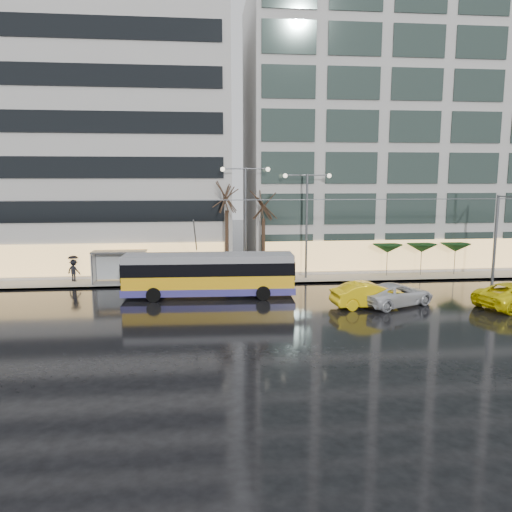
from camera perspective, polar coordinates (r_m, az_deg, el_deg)
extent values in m
plane|color=black|center=(30.33, -3.25, -7.05)|extent=(140.00, 140.00, 0.00)
cube|color=gray|center=(44.04, -1.53, -1.88)|extent=(80.00, 10.00, 0.15)
cube|color=slate|center=(39.21, -0.96, -3.24)|extent=(80.00, 0.10, 0.15)
cube|color=#B3B0AB|center=(50.39, -23.38, 11.42)|extent=(34.00, 14.00, 22.00)
cube|color=#B3B0AB|center=(52.42, 17.35, 13.26)|extent=(32.00, 14.00, 25.00)
cube|color=yellow|center=(35.39, -5.38, -3.03)|extent=(11.89, 2.89, 1.48)
cube|color=#3C3789|center=(35.50, -5.37, -3.81)|extent=(11.93, 2.93, 0.49)
cube|color=black|center=(35.18, -5.41, -1.30)|extent=(11.91, 2.91, 0.89)
cube|color=gray|center=(35.07, -5.42, -0.20)|extent=(11.89, 2.89, 0.49)
cube|color=black|center=(35.54, 4.21, -1.42)|extent=(0.14, 2.26, 1.28)
cube|color=black|center=(35.87, -14.93, -1.61)|extent=(0.14, 2.26, 1.28)
cylinder|color=black|center=(36.80, 0.52, -3.39)|extent=(1.00, 0.38, 0.98)
cylinder|color=black|center=(34.41, 0.84, -4.26)|extent=(1.00, 0.38, 0.98)
cylinder|color=black|center=(36.99, -11.13, -3.49)|extent=(1.00, 0.38, 0.98)
cylinder|color=black|center=(34.62, -11.64, -4.37)|extent=(1.00, 0.38, 0.98)
cylinder|color=#595B60|center=(35.84, -6.99, 2.28)|extent=(0.19, 3.66, 2.59)
cylinder|color=#595B60|center=(36.32, -6.95, 2.37)|extent=(0.19, 3.66, 2.59)
cylinder|color=#595B60|center=(44.54, 25.68, 1.81)|extent=(0.24, 0.24, 7.00)
cylinder|color=#595B60|center=(34.99, -2.16, 6.40)|extent=(42.00, 0.04, 0.04)
cylinder|color=#595B60|center=(35.49, -2.21, 6.43)|extent=(42.00, 0.04, 0.04)
cube|color=#595B60|center=(40.59, -15.36, 0.48)|extent=(4.20, 1.60, 0.12)
cube|color=silver|center=(41.47, -15.14, -1.08)|extent=(4.00, 0.05, 2.20)
cube|color=white|center=(41.18, -18.11, -1.29)|extent=(0.10, 1.40, 2.20)
cylinder|color=#595B60|center=(40.49, -18.24, -1.46)|extent=(0.10, 0.10, 2.40)
cylinder|color=#595B60|center=(41.84, -17.84, -1.12)|extent=(0.10, 0.10, 2.40)
cylinder|color=#595B60|center=(39.83, -12.61, -1.39)|extent=(0.10, 0.10, 2.40)
cylinder|color=#595B60|center=(41.20, -12.39, -1.05)|extent=(0.10, 0.10, 2.40)
cylinder|color=#595B60|center=(40.24, -1.20, 3.67)|extent=(0.18, 0.18, 9.00)
cylinder|color=#595B60|center=(40.01, -2.52, 9.94)|extent=(1.80, 0.10, 0.10)
cylinder|color=#595B60|center=(40.16, 0.08, 9.95)|extent=(1.80, 0.10, 0.10)
sphere|color=#FFF2CC|center=(39.96, -3.83, 9.86)|extent=(0.36, 0.36, 0.36)
sphere|color=#FFF2CC|center=(40.26, 1.37, 9.87)|extent=(0.36, 0.36, 0.36)
cylinder|color=#595B60|center=(40.98, 5.80, 3.37)|extent=(0.18, 0.18, 8.50)
cylinder|color=#595B60|center=(40.61, 4.63, 9.20)|extent=(1.80, 0.10, 0.10)
cylinder|color=#595B60|center=(40.98, 7.14, 9.16)|extent=(1.80, 0.10, 0.10)
sphere|color=#FFF2CC|center=(40.46, 3.36, 9.14)|extent=(0.36, 0.36, 0.36)
sphere|color=#FFF2CC|center=(41.19, 8.37, 9.06)|extent=(0.36, 0.36, 0.36)
cylinder|color=black|center=(40.53, -3.33, 1.28)|extent=(0.28, 0.28, 5.60)
cylinder|color=black|center=(41.02, 0.85, 0.89)|extent=(0.28, 0.28, 4.90)
cylinder|color=#595B60|center=(43.54, 14.73, -0.73)|extent=(0.06, 0.06, 2.20)
cone|color=black|center=(43.36, 14.80, 0.83)|extent=(2.50, 2.50, 0.70)
cylinder|color=#595B60|center=(44.69, 18.34, -0.65)|extent=(0.06, 0.06, 2.20)
cone|color=black|center=(44.51, 18.41, 0.87)|extent=(2.50, 2.50, 0.70)
cylinder|color=#595B60|center=(46.00, 21.74, -0.57)|extent=(0.06, 0.06, 2.20)
cone|color=black|center=(45.83, 21.83, 0.91)|extent=(2.50, 2.50, 0.70)
imported|color=yellow|center=(33.37, 12.84, -4.34)|extent=(5.10, 2.22, 1.63)
imported|color=silver|center=(34.30, 15.69, -4.21)|extent=(5.89, 4.40, 1.49)
imported|color=black|center=(40.17, -13.12, -1.98)|extent=(0.62, 0.49, 1.50)
imported|color=#D4468F|center=(40.00, -13.17, -0.57)|extent=(1.18, 1.19, 0.88)
imported|color=black|center=(39.84, -12.17, -1.74)|extent=(1.03, 0.86, 1.91)
imported|color=black|center=(42.37, -20.10, -1.55)|extent=(1.31, 1.07, 1.76)
imported|color=black|center=(42.22, -20.16, -0.39)|extent=(1.09, 1.09, 0.72)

